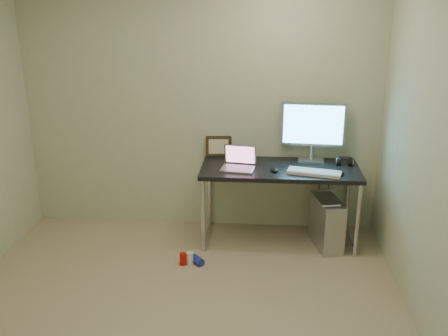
# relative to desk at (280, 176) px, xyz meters

# --- Properties ---
(floor) EXTENTS (3.50, 3.50, 0.00)m
(floor) POSITION_rel_desk_xyz_m (-0.78, -1.43, -0.67)
(floor) COLOR tan
(floor) RESTS_ON ground
(wall_back) EXTENTS (3.50, 0.02, 2.50)m
(wall_back) POSITION_rel_desk_xyz_m (-0.78, 0.32, 0.58)
(wall_back) COLOR beige
(wall_back) RESTS_ON ground
(wall_right) EXTENTS (0.02, 3.50, 2.50)m
(wall_right) POSITION_rel_desk_xyz_m (0.97, -1.43, 0.58)
(wall_right) COLOR beige
(wall_right) RESTS_ON ground
(desk) EXTENTS (1.48, 0.65, 0.75)m
(desk) POSITION_rel_desk_xyz_m (0.00, 0.00, 0.00)
(desk) COLOR black
(desk) RESTS_ON ground
(tower_computer) EXTENTS (0.30, 0.49, 0.51)m
(tower_computer) POSITION_rel_desk_xyz_m (0.45, -0.10, -0.42)
(tower_computer) COLOR #B6B5BA
(tower_computer) RESTS_ON ground
(cable_a) EXTENTS (0.01, 0.16, 0.69)m
(cable_a) POSITION_rel_desk_xyz_m (0.40, 0.27, -0.27)
(cable_a) COLOR black
(cable_a) RESTS_ON ground
(cable_b) EXTENTS (0.02, 0.11, 0.71)m
(cable_b) POSITION_rel_desk_xyz_m (0.49, 0.25, -0.29)
(cable_b) COLOR black
(cable_b) RESTS_ON ground
(can_red) EXTENTS (0.08, 0.08, 0.11)m
(can_red) POSITION_rel_desk_xyz_m (-0.85, -0.56, -0.61)
(can_red) COLOR red
(can_red) RESTS_ON ground
(can_white) EXTENTS (0.08, 0.08, 0.12)m
(can_white) POSITION_rel_desk_xyz_m (-0.79, -0.55, -0.61)
(can_white) COLOR white
(can_white) RESTS_ON ground
(can_blue) EXTENTS (0.14, 0.14, 0.07)m
(can_blue) POSITION_rel_desk_xyz_m (-0.72, -0.54, -0.63)
(can_blue) COLOR #1F2EA7
(can_blue) RESTS_ON ground
(laptop) EXTENTS (0.33, 0.29, 0.21)m
(laptop) POSITION_rel_desk_xyz_m (-0.39, -0.06, 0.13)
(laptop) COLOR silver
(laptop) RESTS_ON desk
(monitor) EXTENTS (0.62, 0.20, 0.58)m
(monitor) POSITION_rel_desk_xyz_m (0.31, 0.22, 0.42)
(monitor) COLOR silver
(monitor) RESTS_ON desk
(keyboard) EXTENTS (0.50, 0.26, 0.03)m
(keyboard) POSITION_rel_desk_xyz_m (0.30, -0.16, 0.10)
(keyboard) COLOR silver
(keyboard) RESTS_ON desk
(mouse_right) EXTENTS (0.08, 0.11, 0.03)m
(mouse_right) POSITION_rel_desk_xyz_m (0.53, -0.17, 0.10)
(mouse_right) COLOR black
(mouse_right) RESTS_ON desk
(mouse_left) EXTENTS (0.10, 0.12, 0.04)m
(mouse_left) POSITION_rel_desk_xyz_m (-0.06, -0.11, 0.10)
(mouse_left) COLOR black
(mouse_left) RESTS_ON desk
(headphones) EXTENTS (0.16, 0.10, 0.10)m
(headphones) POSITION_rel_desk_xyz_m (0.61, 0.12, 0.11)
(headphones) COLOR black
(headphones) RESTS_ON desk
(picture_frame) EXTENTS (0.26, 0.10, 0.21)m
(picture_frame) POSITION_rel_desk_xyz_m (-0.60, 0.30, 0.19)
(picture_frame) COLOR black
(picture_frame) RESTS_ON desk
(webcam) EXTENTS (0.04, 0.03, 0.13)m
(webcam) POSITION_rel_desk_xyz_m (-0.36, 0.26, 0.18)
(webcam) COLOR silver
(webcam) RESTS_ON desk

